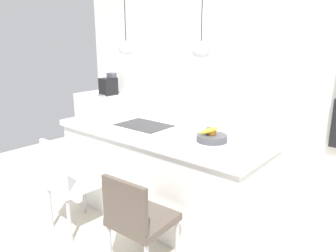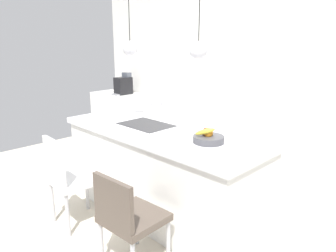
% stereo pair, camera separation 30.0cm
% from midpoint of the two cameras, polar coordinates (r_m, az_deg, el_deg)
% --- Properties ---
extents(floor, '(6.60, 6.60, 0.00)m').
position_cam_midpoint_polar(floor, '(3.68, 1.28, -14.89)').
color(floor, beige).
rests_on(floor, ground).
extents(back_wall, '(6.00, 0.10, 2.60)m').
position_cam_midpoint_polar(back_wall, '(4.56, 16.07, 7.72)').
color(back_wall, silver).
rests_on(back_wall, ground).
extents(kitchen_island, '(2.28, 0.88, 0.95)m').
position_cam_midpoint_polar(kitchen_island, '(3.46, 1.33, -8.06)').
color(kitchen_island, white).
rests_on(kitchen_island, ground).
extents(sink_basin, '(0.56, 0.40, 0.02)m').
position_cam_midpoint_polar(sink_basin, '(3.47, -1.40, 0.12)').
color(sink_basin, '#2D2D30').
rests_on(sink_basin, kitchen_island).
extents(faucet, '(0.02, 0.17, 0.22)m').
position_cam_midpoint_polar(faucet, '(3.58, 1.06, 3.02)').
color(faucet, silver).
rests_on(faucet, kitchen_island).
extents(fruit_bowl, '(0.28, 0.28, 0.16)m').
position_cam_midpoint_polar(fruit_bowl, '(2.91, 10.03, -2.05)').
color(fruit_bowl, '#4C4C51').
rests_on(fruit_bowl, kitchen_island).
extents(side_counter, '(1.10, 0.60, 0.89)m').
position_cam_midpoint_polar(side_counter, '(6.00, -6.75, 1.50)').
color(side_counter, white).
rests_on(side_counter, ground).
extents(coffee_machine, '(0.20, 0.35, 0.38)m').
position_cam_midpoint_polar(coffee_machine, '(5.82, -6.40, 7.15)').
color(coffee_machine, black).
rests_on(coffee_machine, side_counter).
extents(chair_near, '(0.44, 0.47, 0.93)m').
position_cam_midpoint_polar(chair_near, '(3.33, -14.50, -8.64)').
color(chair_near, silver).
rests_on(chair_near, ground).
extents(chair_middle, '(0.47, 0.48, 0.84)m').
position_cam_midpoint_polar(chair_middle, '(2.67, -3.75, -15.58)').
color(chair_middle, brown).
rests_on(chair_middle, ground).
extents(pendant_light_left, '(0.16, 0.16, 0.76)m').
position_cam_midpoint_polar(pendant_light_left, '(3.53, -4.23, 13.52)').
color(pendant_light_left, silver).
extents(pendant_light_right, '(0.16, 0.16, 0.76)m').
position_cam_midpoint_polar(pendant_light_right, '(2.88, 8.44, 13.08)').
color(pendant_light_right, silver).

